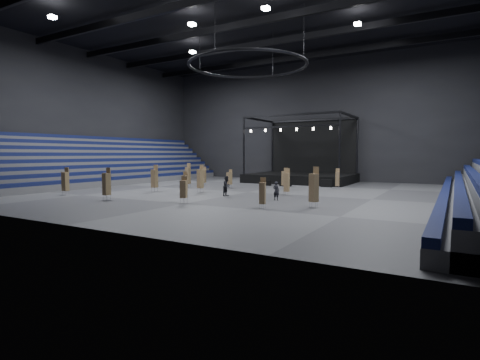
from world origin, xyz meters
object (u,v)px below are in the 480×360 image
Objects in this scene: flight_case_left at (267,183)px; chair_stack_12 at (184,189)px; chair_stack_8 at (314,187)px; man_center at (276,191)px; chair_stack_3 at (287,182)px; chair_stack_6 at (107,183)px; chair_stack_1 at (185,183)px; flight_case_right at (327,183)px; chair_stack_4 at (188,175)px; chair_stack_0 at (204,176)px; chair_stack_11 at (65,181)px; chair_stack_7 at (155,178)px; flight_case_mid at (285,183)px; chair_stack_10 at (337,179)px; chair_stack_9 at (262,193)px; chair_stack_2 at (200,178)px; chair_stack_13 at (285,178)px; crew_member at (227,186)px; chair_stack_5 at (229,178)px; stage at (303,172)px.

chair_stack_12 reaches higher than flight_case_left.
man_center is (-4.25, 2.66, -0.73)m from chair_stack_8.
chair_stack_3 is 16.35m from chair_stack_6.
man_center is at bearing -14.41° from chair_stack_1.
flight_case_left is 7.42m from flight_case_right.
chair_stack_4 is at bearing 107.24° from chair_stack_12.
flight_case_left is at bearing -53.56° from man_center.
chair_stack_11 reaches higher than chair_stack_0.
chair_stack_7 reaches higher than chair_stack_6.
chair_stack_3 is 0.92× the size of chair_stack_7.
chair_stack_1 is at bearing -107.08° from flight_case_mid.
man_center reaches higher than flight_case_mid.
chair_stack_10 reaches higher than flight_case_right.
chair_stack_2 is at bearing 134.24° from chair_stack_9.
chair_stack_2 is 9.72m from chair_stack_13.
chair_stack_8 is 10.32m from crew_member.
chair_stack_2 reaches higher than chair_stack_13.
chair_stack_13 is at bearing 112.65° from chair_stack_3.
chair_stack_12 reaches higher than flight_case_right.
chair_stack_6 is 1.48× the size of crew_member.
chair_stack_6 is 10.77m from crew_member.
chair_stack_8 is (4.92, -6.52, 0.22)m from chair_stack_3.
chair_stack_7 is (-13.99, -14.65, 1.01)m from flight_case_right.
chair_stack_13 is at bearing -158.84° from chair_stack_10.
chair_stack_5 is at bearing 47.20° from chair_stack_11.
chair_stack_10 reaches higher than man_center.
chair_stack_8 is at bearing 19.12° from chair_stack_6.
chair_stack_1 is at bearing 64.91° from chair_stack_6.
chair_stack_0 is at bearing 179.89° from chair_stack_5.
flight_case_mid is 0.49× the size of chair_stack_7.
chair_stack_6 is 14.64m from man_center.
chair_stack_0 is 1.11× the size of chair_stack_5.
chair_stack_0 is 0.79× the size of chair_stack_8.
flight_case_left is at bearing 22.61° from chair_stack_0.
stage is 10.94m from chair_stack_10.
flight_case_mid is at bearing 96.00° from chair_stack_9.
flight_case_right is 2.82m from chair_stack_10.
chair_stack_4 is at bearing -153.03° from chair_stack_13.
chair_stack_0 is 8.83m from chair_stack_7.
chair_stack_12 reaches higher than chair_stack_5.
chair_stack_13 is at bearing -6.09° from chair_stack_0.
chair_stack_7 reaches higher than man_center.
chair_stack_3 is at bearing 89.61° from chair_stack_9.
chair_stack_12 is at bearing -56.51° from chair_stack_4.
stage is at bearing 54.63° from chair_stack_11.
chair_stack_9 is 1.41× the size of man_center.
crew_member is at bearing -176.06° from chair_stack_8.
chair_stack_10 is (11.33, 4.93, 0.04)m from chair_stack_5.
chair_stack_12 reaches higher than man_center.
chair_stack_2 is 9.90m from chair_stack_6.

